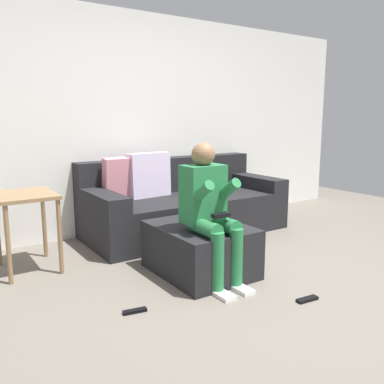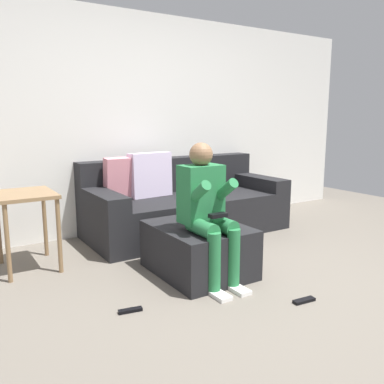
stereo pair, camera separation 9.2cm
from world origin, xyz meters
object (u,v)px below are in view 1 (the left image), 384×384
object	(u,v)px
side_table	(26,207)
remote_by_storage_bin	(135,311)
ottoman	(200,249)
remote_near_ottoman	(307,299)
person_seated	(209,206)
couch_sectional	(181,205)

from	to	relation	value
side_table	remote_by_storage_bin	xyz separation A→B (m)	(0.39, -1.21, -0.53)
ottoman	side_table	size ratio (longest dim) A/B	1.28
remote_near_ottoman	person_seated	bearing A→B (deg)	123.77
couch_sectional	person_seated	world-z (taller)	person_seated
ottoman	person_seated	size ratio (longest dim) A/B	0.77
ottoman	remote_by_storage_bin	world-z (taller)	ottoman
remote_near_ottoman	side_table	bearing A→B (deg)	135.88
remote_by_storage_bin	ottoman	bearing A→B (deg)	34.48
couch_sectional	remote_near_ottoman	world-z (taller)	couch_sectional
person_seated	ottoman	bearing A→B (deg)	76.50
person_seated	remote_near_ottoman	world-z (taller)	person_seated
remote_by_storage_bin	person_seated	bearing A→B (deg)	22.51
couch_sectional	ottoman	distance (m)	1.25
ottoman	couch_sectional	bearing A→B (deg)	65.01
ottoman	remote_by_storage_bin	distance (m)	0.87
ottoman	person_seated	distance (m)	0.45
remote_near_ottoman	couch_sectional	bearing A→B (deg)	89.35
person_seated	remote_near_ottoman	size ratio (longest dim) A/B	6.39
person_seated	remote_by_storage_bin	xyz separation A→B (m)	(-0.72, -0.16, -0.59)
side_table	remote_near_ottoman	xyz separation A→B (m)	(1.48, -1.73, -0.53)
ottoman	side_table	bearing A→B (deg)	143.41
couch_sectional	remote_near_ottoman	bearing A→B (deg)	-95.85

